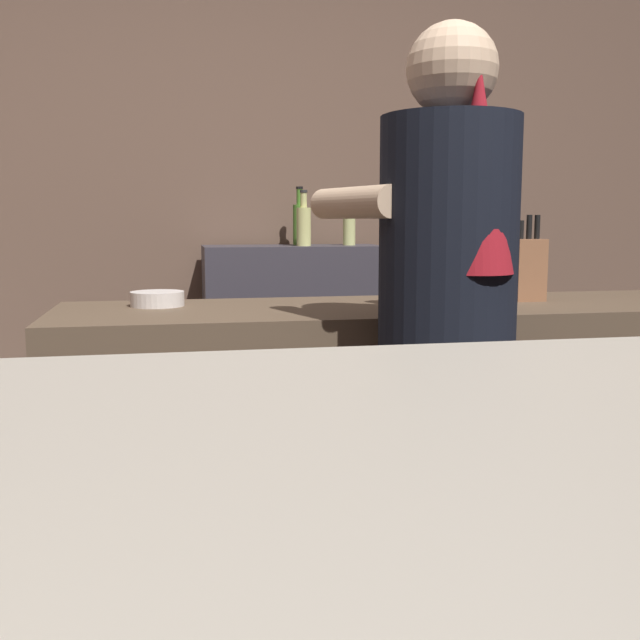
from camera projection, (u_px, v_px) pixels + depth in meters
name	position (u px, v px, depth m)	size (l,w,h in m)	color
wall_back	(243.00, 182.00, 3.54)	(5.20, 0.10, 2.70)	brown
prep_counter	(401.00, 447.00, 2.34)	(2.10, 0.60, 0.91)	brown
back_shelf	(293.00, 359.00, 3.42)	(0.81, 0.36, 1.05)	#39363F
bartender	(448.00, 310.00, 1.82)	(0.50, 0.55, 1.63)	#302341
knife_block	(528.00, 268.00, 2.38)	(0.10, 0.08, 0.28)	#905E3E
mixing_bowl	(157.00, 299.00, 2.24)	(0.16, 0.16, 0.04)	silver
chefs_knife	(485.00, 304.00, 2.28)	(0.24, 0.03, 0.01)	silver
bottle_olive_oil	(349.00, 230.00, 3.38)	(0.06, 0.06, 0.18)	#C8CF81
bottle_hot_sauce	(304.00, 224.00, 3.29)	(0.06, 0.06, 0.25)	#D3D581
bottle_vinegar	(300.00, 222.00, 3.43)	(0.06, 0.06, 0.27)	#4E892E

